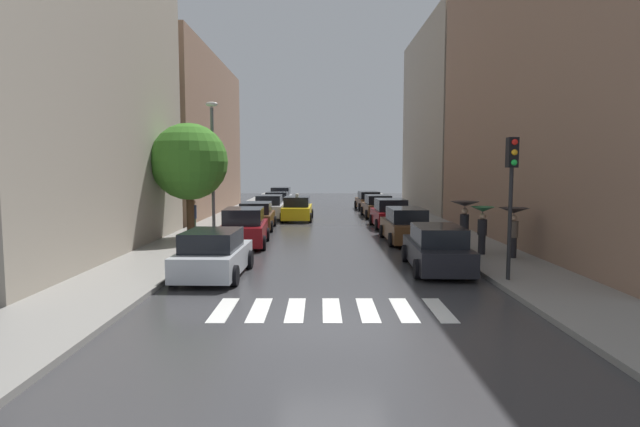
% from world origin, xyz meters
% --- Properties ---
extents(ground_plane, '(28.00, 72.00, 0.04)m').
position_xyz_m(ground_plane, '(0.00, 24.00, -0.02)').
color(ground_plane, '#353538').
extents(sidewalk_left, '(3.00, 72.00, 0.15)m').
position_xyz_m(sidewalk_left, '(-6.50, 24.00, 0.07)').
color(sidewalk_left, gray).
rests_on(sidewalk_left, ground).
extents(sidewalk_right, '(3.00, 72.00, 0.15)m').
position_xyz_m(sidewalk_right, '(6.50, 24.00, 0.07)').
color(sidewalk_right, gray).
rests_on(sidewalk_right, ground).
extents(crosswalk_stripes, '(5.85, 2.20, 0.01)m').
position_xyz_m(crosswalk_stripes, '(0.00, 1.12, 0.01)').
color(crosswalk_stripes, silver).
rests_on(crosswalk_stripes, ground).
extents(building_left_mid, '(6.00, 19.64, 11.87)m').
position_xyz_m(building_left_mid, '(-11.00, 27.91, 5.94)').
color(building_left_mid, '#8C6B56').
rests_on(building_left_mid, ground).
extents(building_right_near, '(6.00, 21.46, 16.67)m').
position_xyz_m(building_right_near, '(11.00, 11.98, 8.34)').
color(building_right_near, '#8C6B56').
rests_on(building_right_near, ground).
extents(building_right_mid, '(6.00, 16.52, 15.01)m').
position_xyz_m(building_right_mid, '(11.00, 31.39, 7.51)').
color(building_right_mid, '#9E9384').
rests_on(building_right_mid, ground).
extents(parked_car_left_nearest, '(2.17, 4.16, 1.54)m').
position_xyz_m(parked_car_left_nearest, '(-3.75, 5.00, 0.73)').
color(parked_car_left_nearest, '#B2B7BF').
rests_on(parked_car_left_nearest, ground).
extents(parked_car_left_second, '(2.27, 4.33, 1.73)m').
position_xyz_m(parked_car_left_second, '(-3.74, 11.63, 0.81)').
color(parked_car_left_second, maroon).
rests_on(parked_car_left_second, ground).
extents(parked_car_left_third, '(2.17, 4.33, 1.58)m').
position_xyz_m(parked_car_left_third, '(-3.97, 17.83, 0.74)').
color(parked_car_left_third, brown).
rests_on(parked_car_left_third, ground).
extents(parked_car_left_fourth, '(2.14, 4.33, 1.64)m').
position_xyz_m(parked_car_left_fourth, '(-3.86, 24.35, 0.77)').
color(parked_car_left_fourth, silver).
rests_on(parked_car_left_fourth, ground).
extents(parked_car_left_fifth, '(2.17, 4.06, 1.61)m').
position_xyz_m(parked_car_left_fifth, '(-3.78, 29.87, 0.75)').
color(parked_car_left_fifth, '#B2B7BF').
rests_on(parked_car_left_fifth, ground).
extents(parked_car_left_sixth, '(2.07, 4.77, 1.79)m').
position_xyz_m(parked_car_left_sixth, '(-3.87, 35.10, 0.83)').
color(parked_car_left_sixth, '#B2B7BF').
rests_on(parked_car_left_sixth, ground).
extents(parked_car_right_nearest, '(2.12, 4.63, 1.57)m').
position_xyz_m(parked_car_right_nearest, '(3.76, 6.08, 0.74)').
color(parked_car_right_nearest, black).
rests_on(parked_car_right_nearest, ground).
extents(parked_car_right_second, '(2.07, 4.79, 1.65)m').
position_xyz_m(parked_car_right_second, '(3.81, 12.80, 0.77)').
color(parked_car_right_second, brown).
rests_on(parked_car_right_second, ground).
extents(parked_car_right_third, '(2.16, 4.33, 1.72)m').
position_xyz_m(parked_car_right_third, '(3.89, 18.78, 0.80)').
color(parked_car_right_third, maroon).
rests_on(parked_car_right_third, ground).
extents(parked_car_right_fourth, '(2.19, 4.48, 1.60)m').
position_xyz_m(parked_car_right_fourth, '(3.88, 25.23, 0.75)').
color(parked_car_right_fourth, brown).
rests_on(parked_car_right_fourth, ground).
extents(parked_car_right_fifth, '(2.20, 4.48, 1.55)m').
position_xyz_m(parked_car_right_fifth, '(3.87, 31.96, 0.73)').
color(parked_car_right_fifth, brown).
rests_on(parked_car_right_fifth, ground).
extents(taxi_midroad, '(2.13, 4.59, 1.81)m').
position_xyz_m(taxi_midroad, '(-1.83, 22.94, 0.76)').
color(taxi_midroad, yellow).
rests_on(taxi_midroad, ground).
extents(pedestrian_foreground, '(1.10, 1.10, 1.90)m').
position_xyz_m(pedestrian_foreground, '(7.02, 7.72, 1.58)').
color(pedestrian_foreground, black).
rests_on(pedestrian_foreground, sidewalk_right).
extents(pedestrian_near_tree, '(0.91, 0.91, 1.88)m').
position_xyz_m(pedestrian_near_tree, '(6.10, 8.50, 1.48)').
color(pedestrian_near_tree, black).
rests_on(pedestrian_near_tree, sidewalk_right).
extents(pedestrian_by_kerb, '(1.15, 1.15, 2.04)m').
position_xyz_m(pedestrian_by_kerb, '(5.59, 9.20, 1.69)').
color(pedestrian_by_kerb, '#38513D').
rests_on(pedestrian_by_kerb, sidewalk_right).
extents(pedestrian_far_side, '(0.98, 0.98, 2.07)m').
position_xyz_m(pedestrian_far_side, '(-6.65, 13.95, 1.63)').
color(pedestrian_far_side, '#38513D').
rests_on(pedestrian_far_side, sidewalk_left).
extents(street_tree_left, '(3.66, 3.66, 5.53)m').
position_xyz_m(street_tree_left, '(-6.53, 12.99, 3.83)').
color(street_tree_left, '#513823').
rests_on(street_tree_left, sidewalk_left).
extents(traffic_light_right_corner, '(0.30, 0.42, 4.30)m').
position_xyz_m(traffic_light_right_corner, '(5.45, 3.92, 3.29)').
color(traffic_light_right_corner, black).
rests_on(traffic_light_right_corner, sidewalk_right).
extents(lamp_post_left, '(0.60, 0.28, 6.59)m').
position_xyz_m(lamp_post_left, '(-5.55, 13.63, 3.97)').
color(lamp_post_left, '#595B60').
rests_on(lamp_post_left, sidewalk_left).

